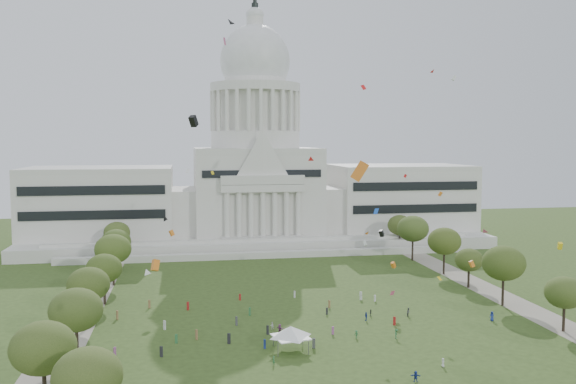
{
  "coord_description": "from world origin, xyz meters",
  "views": [
    {
      "loc": [
        -26.34,
        -106.48,
        36.91
      ],
      "look_at": [
        0.0,
        45.0,
        24.0
      ],
      "focal_mm": 38.0,
      "sensor_mm": 36.0,
      "label": 1
    }
  ],
  "objects": [
    {
      "name": "distant_crowd",
      "position": [
        -14.15,
        13.36,
        0.88
      ],
      "size": [
        57.51,
        35.53,
        1.95
      ],
      "color": "#994C8C",
      "rests_on": "ground"
    },
    {
      "name": "person_7",
      "position": [
        -11.92,
        -9.68,
        0.76
      ],
      "size": [
        0.67,
        0.68,
        1.52
      ],
      "primitive_type": "imported",
      "rotation": [
        0.0,
        0.0,
        3.97
      ],
      "color": "#33723F",
      "rests_on": "ground"
    },
    {
      "name": "row_tree_r_5",
      "position": [
        43.49,
        70.19,
        9.93
      ],
      "size": [
        9.82,
        9.82,
        13.96
      ],
      "color": "black",
      "rests_on": "ground"
    },
    {
      "name": "row_tree_l_4",
      "position": [
        -44.08,
        52.42,
        9.39
      ],
      "size": [
        9.29,
        9.29,
        13.21
      ],
      "color": "black",
      "rests_on": "ground"
    },
    {
      "name": "row_tree_l_6",
      "position": [
        -46.87,
        89.14,
        8.27
      ],
      "size": [
        8.19,
        8.19,
        11.64
      ],
      "color": "black",
      "rests_on": "ground"
    },
    {
      "name": "person_4",
      "position": [
        10.54,
        11.71,
        0.89
      ],
      "size": [
        0.64,
        1.08,
        1.78
      ],
      "primitive_type": "imported",
      "rotation": [
        0.0,
        0.0,
        4.78
      ],
      "color": "navy",
      "rests_on": "ground"
    },
    {
      "name": "path_left",
      "position": [
        -48.0,
        30.0,
        0.02
      ],
      "size": [
        8.0,
        160.0,
        0.04
      ],
      "primitive_type": "cube",
      "color": "gray",
      "rests_on": "ground"
    },
    {
      "name": "kite_swarm",
      "position": [
        5.26,
        5.56,
        29.74
      ],
      "size": [
        89.15,
        107.93,
        63.32
      ],
      "color": "red",
      "rests_on": "ground"
    },
    {
      "name": "person_11",
      "position": [
        8.54,
        -20.45,
        0.86
      ],
      "size": [
        1.71,
        1.03,
        1.72
      ],
      "primitive_type": "imported",
      "rotation": [
        0.0,
        0.0,
        2.87
      ],
      "color": "navy",
      "rests_on": "ground"
    },
    {
      "name": "ground",
      "position": [
        0.0,
        0.0,
        0.0
      ],
      "size": [
        400.0,
        400.0,
        0.0
      ],
      "primitive_type": "plane",
      "color": "#32481A",
      "rests_on": "ground"
    },
    {
      "name": "row_tree_l_1",
      "position": [
        -44.07,
        -2.96,
        8.95
      ],
      "size": [
        8.86,
        8.86,
        12.59
      ],
      "color": "black",
      "rests_on": "ground"
    },
    {
      "name": "person_3",
      "position": [
        5.41,
        1.2,
        0.75
      ],
      "size": [
        1.03,
        1.05,
        1.51
      ],
      "primitive_type": "imported",
      "rotation": [
        0.0,
        0.0,
        5.47
      ],
      "color": "#33723F",
      "rests_on": "ground"
    },
    {
      "name": "person_10",
      "position": [
        12.43,
        14.52,
        0.73
      ],
      "size": [
        0.76,
        0.97,
        1.47
      ],
      "primitive_type": "imported",
      "rotation": [
        0.0,
        0.0,
        1.18
      ],
      "color": "#26262B",
      "rests_on": "ground"
    },
    {
      "name": "person_2",
      "position": [
        20.29,
        13.08,
        0.92
      ],
      "size": [
        1.03,
        1.01,
        1.83
      ],
      "primitive_type": "imported",
      "rotation": [
        0.0,
        0.0,
        0.75
      ],
      "color": "#4C4C51",
      "rests_on": "ground"
    },
    {
      "name": "row_tree_r_1",
      "position": [
        46.22,
        -1.75,
        7.66
      ],
      "size": [
        7.58,
        7.58,
        10.78
      ],
      "color": "black",
      "rests_on": "ground"
    },
    {
      "name": "path_right",
      "position": [
        48.0,
        30.0,
        0.02
      ],
      "size": [
        8.0,
        160.0,
        0.04
      ],
      "primitive_type": "cube",
      "color": "gray",
      "rests_on": "ground"
    },
    {
      "name": "capitol",
      "position": [
        0.0,
        113.59,
        22.3
      ],
      "size": [
        160.0,
        64.5,
        91.3
      ],
      "color": "silver",
      "rests_on": "ground"
    },
    {
      "name": "row_tree_r_3",
      "position": [
        44.4,
        34.48,
        7.08
      ],
      "size": [
        7.01,
        7.01,
        9.98
      ],
      "color": "black",
      "rests_on": "ground"
    },
    {
      "name": "person_6",
      "position": [
        15.25,
        -15.4,
        0.76
      ],
      "size": [
        0.54,
        0.77,
        1.51
      ],
      "primitive_type": "imported",
      "rotation": [
        0.0,
        0.0,
        1.49
      ],
      "color": "silver",
      "rests_on": "ground"
    },
    {
      "name": "row_tree_r_2",
      "position": [
        44.17,
        17.44,
        9.66
      ],
      "size": [
        9.55,
        9.55,
        13.58
      ],
      "color": "black",
      "rests_on": "ground"
    },
    {
      "name": "row_tree_r_4",
      "position": [
        44.76,
        50.04,
        9.29
      ],
      "size": [
        9.19,
        9.19,
        13.06
      ],
      "color": "black",
      "rests_on": "ground"
    },
    {
      "name": "event_tent",
      "position": [
        -7.94,
        -3.34,
        3.48
      ],
      "size": [
        9.57,
        9.57,
        4.48
      ],
      "color": "#4C4C4C",
      "rests_on": "ground"
    },
    {
      "name": "row_tree_r_6",
      "position": [
        45.96,
        88.13,
        8.51
      ],
      "size": [
        8.42,
        8.42,
        11.97
      ],
      "color": "black",
      "rests_on": "ground"
    },
    {
      "name": "row_tree_l_2",
      "position": [
        -45.04,
        17.3,
        8.51
      ],
      "size": [
        8.42,
        8.42,
        11.97
      ],
      "color": "black",
      "rests_on": "ground"
    },
    {
      "name": "row_tree_l_0",
      "position": [
        -45.26,
        -21.68,
        8.95
      ],
      "size": [
        8.85,
        8.85,
        12.59
      ],
      "color": "black",
      "rests_on": "ground"
    },
    {
      "name": "person_0",
      "position": [
        35.99,
        7.02,
        0.99
      ],
      "size": [
        1.1,
        1.15,
        1.98
      ],
      "primitive_type": "imported",
      "rotation": [
        0.0,
        0.0,
        5.41
      ],
      "color": "navy",
      "rests_on": "ground"
    },
    {
      "name": "near_tree_0",
      "position": [
        -38.0,
        -32.0,
        8.56
      ],
      "size": [
        8.47,
        8.47,
        12.04
      ],
      "color": "black",
      "rests_on": "ground"
    },
    {
      "name": "person_5",
      "position": [
        -8.32,
        6.36,
        0.93
      ],
      "size": [
        1.58,
        1.8,
        1.87
      ],
      "primitive_type": "imported",
      "rotation": [
        0.0,
        0.0,
        2.2
      ],
      "color": "#994C8C",
      "rests_on": "ground"
    },
    {
      "name": "row_tree_l_5",
      "position": [
        -45.22,
        71.01,
        8.42
      ],
      "size": [
        8.33,
        8.33,
        11.85
      ],
      "color": "black",
      "rests_on": "ground"
    },
    {
      "name": "row_tree_l_3",
      "position": [
        -44.09,
        33.92,
        8.21
      ],
      "size": [
        8.12,
        8.12,
        11.55
      ],
      "color": "black",
      "rests_on": "ground"
    },
    {
      "name": "person_8",
      "position": [
        -9.4,
        9.22,
        0.73
      ],
      "size": [
        0.77,
        0.54,
        1.46
      ],
      "primitive_type": "imported",
      "rotation": [
        0.0,
        0.0,
        3.29
      ],
      "color": "silver",
      "rests_on": "ground"
    },
    {
      "name": "person_9",
      "position": [
        12.72,
        -0.3,
        0.92
      ],
      "size": [
        1.1,
        1.34,
        1.84
      ],
      "primitive_type": "imported",
      "rotation": [
        0.0,
        0.0,
        1.08
      ],
      "color": "#33723F",
      "rests_on": "ground"
    }
  ]
}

